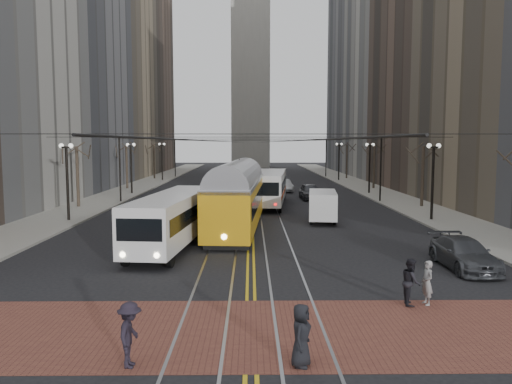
{
  "coord_description": "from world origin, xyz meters",
  "views": [
    {
      "loc": [
        -0.0,
        -19.24,
        5.93
      ],
      "look_at": [
        0.32,
        10.33,
        3.0
      ],
      "focal_mm": 35.0,
      "sensor_mm": 36.0,
      "label": 1
    }
  ],
  "objects_px": {
    "transit_bus": "(173,221)",
    "sedan_silver": "(284,186)",
    "streetcar": "(237,203)",
    "clock_tower": "(250,15)",
    "sedan_grey": "(310,192)",
    "rear_bus": "(270,189)",
    "pedestrian_d": "(130,335)",
    "pedestrian_a": "(301,335)",
    "pedestrian_c": "(411,282)",
    "pedestrian_b": "(427,283)",
    "cargo_van": "(323,207)",
    "sedan_parked": "(464,254)"
  },
  "relations": [
    {
      "from": "pedestrian_d",
      "to": "streetcar",
      "type": "bearing_deg",
      "value": -5.51
    },
    {
      "from": "transit_bus",
      "to": "pedestrian_b",
      "type": "bearing_deg",
      "value": -38.02
    },
    {
      "from": "clock_tower",
      "to": "sedan_silver",
      "type": "distance_m",
      "value": 70.57
    },
    {
      "from": "streetcar",
      "to": "sedan_parked",
      "type": "xyz_separation_m",
      "value": [
        10.98,
        -11.0,
        -1.08
      ]
    },
    {
      "from": "cargo_van",
      "to": "pedestrian_d",
      "type": "distance_m",
      "value": 25.79
    },
    {
      "from": "sedan_silver",
      "to": "pedestrian_b",
      "type": "relative_size",
      "value": 2.78
    },
    {
      "from": "sedan_grey",
      "to": "sedan_silver",
      "type": "relative_size",
      "value": 1.07
    },
    {
      "from": "clock_tower",
      "to": "sedan_parked",
      "type": "height_order",
      "value": "clock_tower"
    },
    {
      "from": "transit_bus",
      "to": "pedestrian_b",
      "type": "relative_size",
      "value": 7.33
    },
    {
      "from": "cargo_van",
      "to": "pedestrian_c",
      "type": "distance_m",
      "value": 19.32
    },
    {
      "from": "streetcar",
      "to": "cargo_van",
      "type": "relative_size",
      "value": 2.96
    },
    {
      "from": "transit_bus",
      "to": "sedan_silver",
      "type": "bearing_deg",
      "value": 81.16
    },
    {
      "from": "clock_tower",
      "to": "transit_bus",
      "type": "relative_size",
      "value": 5.52
    },
    {
      "from": "pedestrian_a",
      "to": "transit_bus",
      "type": "bearing_deg",
      "value": 40.15
    },
    {
      "from": "transit_bus",
      "to": "pedestrian_b",
      "type": "distance_m",
      "value": 15.15
    },
    {
      "from": "cargo_van",
      "to": "sedan_silver",
      "type": "bearing_deg",
      "value": 100.38
    },
    {
      "from": "streetcar",
      "to": "sedan_silver",
      "type": "bearing_deg",
      "value": 83.25
    },
    {
      "from": "rear_bus",
      "to": "pedestrian_a",
      "type": "relative_size",
      "value": 7.25
    },
    {
      "from": "transit_bus",
      "to": "pedestrian_d",
      "type": "relative_size",
      "value": 6.82
    },
    {
      "from": "sedan_grey",
      "to": "cargo_van",
      "type": "bearing_deg",
      "value": -95.99
    },
    {
      "from": "sedan_grey",
      "to": "sedan_parked",
      "type": "bearing_deg",
      "value": -85.22
    },
    {
      "from": "clock_tower",
      "to": "streetcar",
      "type": "relative_size",
      "value": 4.32
    },
    {
      "from": "rear_bus",
      "to": "sedan_parked",
      "type": "relative_size",
      "value": 2.48
    },
    {
      "from": "sedan_silver",
      "to": "rear_bus",
      "type": "bearing_deg",
      "value": -108.45
    },
    {
      "from": "pedestrian_b",
      "to": "pedestrian_d",
      "type": "height_order",
      "value": "pedestrian_d"
    },
    {
      "from": "pedestrian_a",
      "to": "pedestrian_c",
      "type": "relative_size",
      "value": 0.98
    },
    {
      "from": "transit_bus",
      "to": "streetcar",
      "type": "relative_size",
      "value": 0.78
    },
    {
      "from": "transit_bus",
      "to": "pedestrian_a",
      "type": "height_order",
      "value": "transit_bus"
    },
    {
      "from": "streetcar",
      "to": "pedestrian_d",
      "type": "distance_m",
      "value": 21.4
    },
    {
      "from": "rear_bus",
      "to": "pedestrian_b",
      "type": "bearing_deg",
      "value": -75.09
    },
    {
      "from": "streetcar",
      "to": "pedestrian_a",
      "type": "height_order",
      "value": "streetcar"
    },
    {
      "from": "clock_tower",
      "to": "pedestrian_d",
      "type": "height_order",
      "value": "clock_tower"
    },
    {
      "from": "streetcar",
      "to": "rear_bus",
      "type": "height_order",
      "value": "streetcar"
    },
    {
      "from": "clock_tower",
      "to": "sedan_grey",
      "type": "relative_size",
      "value": 13.59
    },
    {
      "from": "rear_bus",
      "to": "pedestrian_d",
      "type": "relative_size",
      "value": 6.98
    },
    {
      "from": "streetcar",
      "to": "pedestrian_a",
      "type": "relative_size",
      "value": 9.05
    },
    {
      "from": "cargo_van",
      "to": "sedan_parked",
      "type": "relative_size",
      "value": 1.04
    },
    {
      "from": "clock_tower",
      "to": "sedan_grey",
      "type": "height_order",
      "value": "clock_tower"
    },
    {
      "from": "clock_tower",
      "to": "streetcar",
      "type": "height_order",
      "value": "clock_tower"
    },
    {
      "from": "streetcar",
      "to": "sedan_parked",
      "type": "bearing_deg",
      "value": -41.16
    },
    {
      "from": "sedan_parked",
      "to": "pedestrian_c",
      "type": "distance_m",
      "value": 6.74
    },
    {
      "from": "sedan_grey",
      "to": "pedestrian_c",
      "type": "bearing_deg",
      "value": -93.4
    },
    {
      "from": "cargo_van",
      "to": "pedestrian_a",
      "type": "xyz_separation_m",
      "value": [
        -4.06,
        -24.31,
        -0.28
      ]
    },
    {
      "from": "pedestrian_b",
      "to": "sedan_grey",
      "type": "bearing_deg",
      "value": 172.45
    },
    {
      "from": "transit_bus",
      "to": "pedestrian_d",
      "type": "xyz_separation_m",
      "value": [
        1.24,
        -15.51,
        -0.61
      ]
    },
    {
      "from": "rear_bus",
      "to": "pedestrian_c",
      "type": "height_order",
      "value": "rear_bus"
    },
    {
      "from": "streetcar",
      "to": "rear_bus",
      "type": "xyz_separation_m",
      "value": [
        2.72,
        12.79,
        -0.2
      ]
    },
    {
      "from": "clock_tower",
      "to": "pedestrian_b",
      "type": "height_order",
      "value": "clock_tower"
    },
    {
      "from": "pedestrian_a",
      "to": "pedestrian_d",
      "type": "height_order",
      "value": "pedestrian_d"
    },
    {
      "from": "pedestrian_d",
      "to": "sedan_silver",
      "type": "bearing_deg",
      "value": -8.01
    }
  ]
}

